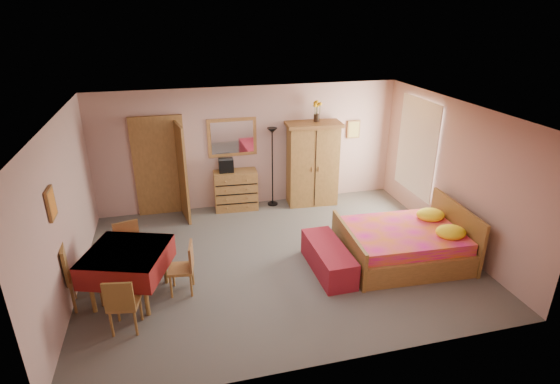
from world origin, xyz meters
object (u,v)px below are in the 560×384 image
object	(u,v)px
bed	(403,235)
chest_of_drawers	(236,190)
chair_west	(84,274)
chair_north	(131,250)
stereo	(226,165)
chair_east	(181,268)
bench	(328,258)
chair_south	(124,302)
wardrobe	(312,164)
floor_lamp	(272,168)
wall_mirror	(232,137)
sunflower_vase	(317,111)
dining_table	(129,274)

from	to	relation	value
bed	chest_of_drawers	bearing A→B (deg)	134.33
chair_west	chair_north	bearing A→B (deg)	125.04
stereo	bed	bearing A→B (deg)	-46.97
stereo	chair_west	size ratio (longest dim) A/B	0.30
chest_of_drawers	chair_east	distance (m)	3.09
bench	chair_south	bearing A→B (deg)	-167.88
chest_of_drawers	bed	distance (m)	3.72
chair_north	wardrobe	bearing A→B (deg)	-166.25
floor_lamp	wall_mirror	bearing A→B (deg)	165.74
bench	sunflower_vase	bearing A→B (deg)	76.30
bed	chair_east	size ratio (longest dim) A/B	2.52
wardrobe	dining_table	bearing A→B (deg)	-140.57
wall_mirror	stereo	world-z (taller)	wall_mirror
wardrobe	dining_table	distance (m)	4.60
chair_west	chest_of_drawers	bearing A→B (deg)	125.25
wall_mirror	chair_north	size ratio (longest dim) A/B	1.17
chest_of_drawers	floor_lamp	distance (m)	0.93
chair_east	chair_south	bearing A→B (deg)	139.42
dining_table	chair_south	world-z (taller)	chair_south
bench	chair_east	distance (m)	2.39
wall_mirror	floor_lamp	size ratio (longest dim) A/B	0.59
sunflower_vase	stereo	bearing A→B (deg)	178.19
wardrobe	bench	distance (m)	2.85
floor_lamp	bench	distance (m)	2.90
bed	chair_north	bearing A→B (deg)	174.66
wall_mirror	stereo	size ratio (longest dim) A/B	3.41
wardrobe	chair_east	size ratio (longest dim) A/B	2.25
chest_of_drawers	wardrobe	size ratio (longest dim) A/B	0.50
wall_mirror	chair_east	world-z (taller)	wall_mirror
chair_east	dining_table	bearing A→B (deg)	94.40
wardrobe	dining_table	xyz separation A→B (m)	(-3.72, -2.65, -0.52)
bench	chair_east	size ratio (longest dim) A/B	1.69
chair_west	bench	bearing A→B (deg)	78.35
chest_of_drawers	wall_mirror	world-z (taller)	wall_mirror
chest_of_drawers	chair_south	bearing A→B (deg)	-116.76
bed	chair_north	size ratio (longest dim) A/B	2.33
floor_lamp	wardrobe	size ratio (longest dim) A/B	0.95
stereo	bed	world-z (taller)	stereo
chair_east	chair_north	bearing A→B (deg)	56.33
floor_lamp	chair_west	distance (m)	4.45
bed	chair_east	world-z (taller)	bed
sunflower_vase	chair_west	distance (m)	5.42
dining_table	chest_of_drawers	bearing A→B (deg)	53.60
bench	dining_table	size ratio (longest dim) A/B	1.25
dining_table	chair_east	xyz separation A→B (m)	(0.75, -0.05, 0.01)
wardrobe	floor_lamp	bearing A→B (deg)	176.34
bed	chair_west	distance (m)	5.11
chair_south	chair_north	xyz separation A→B (m)	(0.00, 1.36, 0.02)
stereo	dining_table	world-z (taller)	stereo
sunflower_vase	chair_east	distance (m)	4.44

